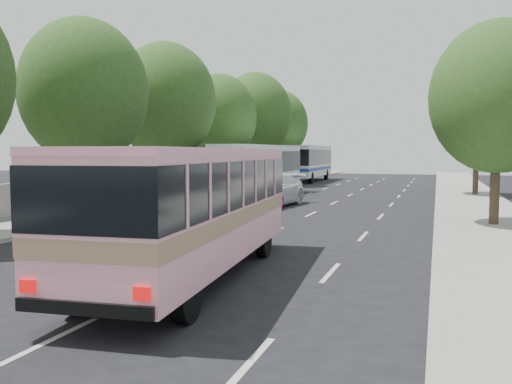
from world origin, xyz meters
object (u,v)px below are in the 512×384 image
at_px(pink_bus, 193,198).
at_px(white_pickup, 269,190).
at_px(tour_coach_rear, 309,160).
at_px(tour_coach_front, 259,166).
at_px(pink_taxi, 256,194).

xyz_separation_m(pink_bus, white_pickup, (-3.30, 16.53, -0.99)).
bearing_deg(tour_coach_rear, tour_coach_front, -87.48).
distance_m(pink_taxi, tour_coach_rear, 28.16).
bearing_deg(pink_taxi, pink_bus, -73.17).
relative_size(pink_bus, white_pickup, 1.59).
xyz_separation_m(tour_coach_front, tour_coach_rear, (-1.26, 19.76, 0.13)).
relative_size(pink_bus, pink_taxi, 2.01).
xyz_separation_m(white_pickup, tour_coach_front, (-2.50, 5.91, 1.16)).
height_order(white_pickup, tour_coach_front, tour_coach_front).
height_order(pink_bus, tour_coach_rear, tour_coach_rear).
bearing_deg(pink_bus, tour_coach_front, 99.48).
bearing_deg(pink_bus, white_pickup, 96.28).
relative_size(pink_taxi, tour_coach_front, 0.42).
height_order(pink_taxi, tour_coach_rear, tour_coach_rear).
height_order(white_pickup, tour_coach_rear, tour_coach_rear).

